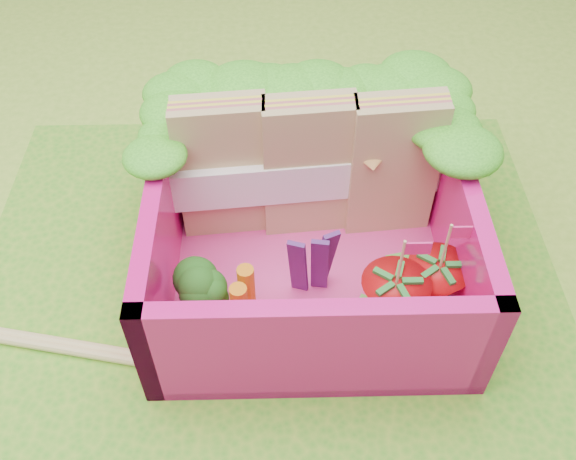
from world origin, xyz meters
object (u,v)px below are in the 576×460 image
(sandwich_stack, at_px, (309,167))
(strawberry_left, at_px, (393,303))
(chopsticks, at_px, (52,344))
(strawberry_right, at_px, (435,285))
(broccoli, at_px, (203,289))
(bento_box, at_px, (310,226))

(sandwich_stack, height_order, strawberry_left, sandwich_stack)
(strawberry_left, bearing_deg, chopsticks, -177.83)
(strawberry_right, bearing_deg, broccoli, -178.21)
(strawberry_left, height_order, chopsticks, strawberry_left)
(strawberry_left, xyz_separation_m, strawberry_right, (0.19, 0.09, -0.01))
(strawberry_left, bearing_deg, broccoli, 175.49)
(chopsticks, bearing_deg, strawberry_right, 5.14)
(strawberry_left, height_order, strawberry_right, strawberry_left)
(strawberry_left, bearing_deg, bento_box, 132.26)
(bento_box, height_order, strawberry_left, strawberry_left)
(broccoli, distance_m, strawberry_left, 0.75)
(sandwich_stack, distance_m, strawberry_left, 0.69)
(sandwich_stack, bearing_deg, chopsticks, -149.03)
(strawberry_left, bearing_deg, strawberry_right, 25.45)
(strawberry_right, relative_size, chopsticks, 0.24)
(bento_box, height_order, strawberry_right, bento_box)
(sandwich_stack, bearing_deg, broccoli, -129.71)
(broccoli, bearing_deg, strawberry_left, -4.51)
(bento_box, distance_m, strawberry_right, 0.57)
(sandwich_stack, xyz_separation_m, strawberry_left, (0.31, -0.59, -0.19))
(bento_box, height_order, chopsticks, bento_box)
(broccoli, height_order, strawberry_left, strawberry_left)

